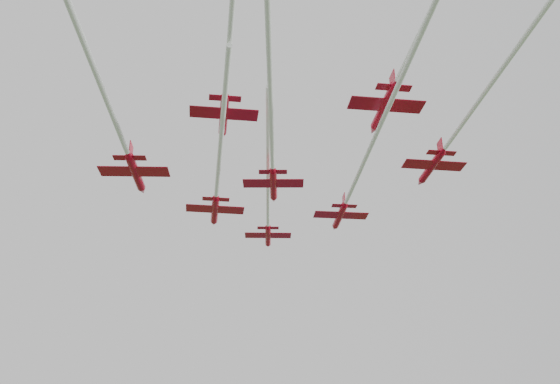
# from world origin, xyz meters

# --- Properties ---
(jet_lead) EXTENTS (8.87, 54.12, 2.62)m
(jet_lead) POSITION_xyz_m (-0.49, 8.54, 50.23)
(jet_lead) COLOR red
(jet_row2_left) EXTENTS (13.44, 48.37, 2.86)m
(jet_row2_left) POSITION_xyz_m (-7.06, -4.93, 48.47)
(jet_row2_left) COLOR red
(jet_row2_right) EXTENTS (14.36, 65.21, 2.65)m
(jet_row2_right) POSITION_xyz_m (14.46, -11.32, 47.20)
(jet_row2_right) COLOR red
(jet_row3_left) EXTENTS (10.91, 67.45, 2.94)m
(jet_row3_left) POSITION_xyz_m (-15.98, -28.96, 46.89)
(jet_row3_left) COLOR red
(jet_row3_mid) EXTENTS (9.07, 51.10, 2.69)m
(jet_row3_mid) POSITION_xyz_m (2.28, -17.21, 47.44)
(jet_row3_mid) COLOR red
(jet_row3_right) EXTENTS (13.24, 50.13, 2.70)m
(jet_row3_right) POSITION_xyz_m (26.96, -18.19, 48.92)
(jet_row3_right) COLOR red
(jet_row4_left) EXTENTS (16.64, 68.10, 2.60)m
(jet_row4_left) POSITION_xyz_m (0.11, -40.82, 49.30)
(jet_row4_left) COLOR red
(jet_row4_right) EXTENTS (16.42, 66.08, 2.80)m
(jet_row4_right) POSITION_xyz_m (20.00, -39.88, 49.19)
(jet_row4_right) COLOR red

